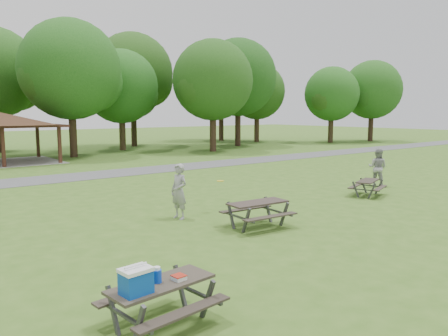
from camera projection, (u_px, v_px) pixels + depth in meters
ground at (273, 219)px, 15.06m from camera, size 160.00×160.00×0.00m
asphalt_path at (106, 174)px, 25.92m from camera, size 120.00×3.20×0.02m
tree_row_e at (71, 73)px, 34.91m from camera, size 8.40×8.00×11.02m
tree_row_f at (122, 89)px, 41.44m from camera, size 7.35×7.00×9.55m
tree_row_g at (213, 83)px, 40.04m from camera, size 7.77×7.40×10.25m
tree_row_h at (239, 80)px, 46.37m from camera, size 8.61×8.20×11.37m
tree_row_i at (257, 93)px, 52.93m from camera, size 7.14×6.80×9.52m
tree_row_j at (332, 96)px, 51.63m from camera, size 6.72×6.40×8.96m
tree_deep_c at (133, 76)px, 45.81m from camera, size 8.82×8.40×11.90m
tree_deep_d at (222, 85)px, 55.05m from camera, size 8.40×8.00×11.27m
tree_flank_right at (372, 92)px, 54.10m from camera, size 7.56×7.20×9.97m
picnic_table_near at (154, 288)px, 7.34m from camera, size 1.99×1.66×1.29m
picnic_table_middle at (258, 208)px, 13.96m from camera, size 2.10×1.75×0.86m
picnic_table_far at (368, 184)px, 19.21m from camera, size 1.97×1.77×0.71m
frisbee_in_flight at (220, 181)px, 16.00m from camera, size 0.32×0.32×0.02m
frisbee_thrower at (179, 191)px, 15.02m from camera, size 0.56×0.76×1.92m
frisbee_catcher at (378, 168)px, 21.53m from camera, size 0.94×1.08×1.89m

